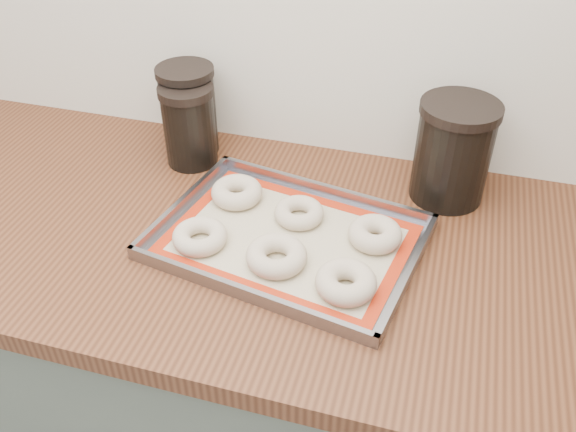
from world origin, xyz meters
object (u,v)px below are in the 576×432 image
(baking_tray, at_px, (288,239))
(bagel_front_right, at_px, (346,282))
(canister_right, at_px, (453,152))
(bagel_front_left, at_px, (200,236))
(bagel_back_left, at_px, (237,192))
(canister_mid, at_px, (189,125))
(bagel_back_mid, at_px, (299,213))
(bagel_back_right, at_px, (375,234))
(bagel_front_mid, at_px, (276,256))
(canister_left, at_px, (189,110))

(baking_tray, bearing_deg, bagel_front_right, -37.60)
(canister_right, bearing_deg, bagel_front_left, -145.87)
(bagel_back_left, height_order, canister_right, canister_right)
(bagel_front_right, relative_size, canister_mid, 0.58)
(baking_tray, height_order, bagel_back_mid, bagel_back_mid)
(canister_right, bearing_deg, bagel_back_right, -120.49)
(bagel_front_left, distance_m, bagel_front_mid, 0.15)
(bagel_back_right, bearing_deg, bagel_back_mid, 169.83)
(bagel_front_left, height_order, canister_mid, canister_mid)
(bagel_back_left, bearing_deg, canister_right, 19.03)
(bagel_front_left, height_order, bagel_back_mid, bagel_front_left)
(baking_tray, height_order, canister_mid, canister_mid)
(bagel_back_mid, bearing_deg, baking_tray, -92.85)
(bagel_front_mid, height_order, canister_mid, canister_mid)
(baking_tray, bearing_deg, bagel_back_mid, 87.15)
(bagel_back_mid, distance_m, canister_right, 0.32)
(baking_tray, height_order, bagel_front_mid, bagel_front_mid)
(bagel_front_mid, bearing_deg, baking_tray, 88.31)
(baking_tray, relative_size, bagel_front_mid, 4.86)
(baking_tray, relative_size, bagel_back_right, 5.31)
(bagel_front_mid, height_order, bagel_back_left, same)
(bagel_back_mid, height_order, canister_left, canister_left)
(baking_tray, bearing_deg, canister_left, 139.52)
(baking_tray, height_order, bagel_back_left, bagel_back_left)
(bagel_back_mid, bearing_deg, canister_right, 32.05)
(bagel_front_right, bearing_deg, canister_right, 67.17)
(bagel_front_mid, relative_size, bagel_front_right, 1.04)
(canister_right, bearing_deg, bagel_front_mid, -132.11)
(bagel_back_mid, bearing_deg, bagel_front_mid, -92.27)
(canister_left, bearing_deg, canister_right, -2.25)
(bagel_back_mid, relative_size, bagel_back_right, 0.96)
(bagel_back_right, xyz_separation_m, canister_left, (-0.44, 0.21, 0.07))
(bagel_front_mid, bearing_deg, canister_mid, 134.97)
(bagel_front_mid, xyz_separation_m, bagel_back_mid, (0.01, 0.13, -0.00))
(bagel_front_left, xyz_separation_m, canister_left, (-0.14, 0.30, 0.08))
(baking_tray, bearing_deg, canister_mid, 142.94)
(bagel_back_left, bearing_deg, bagel_back_right, -10.72)
(bagel_back_mid, xyz_separation_m, canister_mid, (-0.28, 0.14, 0.07))
(bagel_front_left, bearing_deg, bagel_back_mid, 37.43)
(bagel_front_mid, relative_size, bagel_back_mid, 1.13)
(bagel_back_left, distance_m, bagel_back_right, 0.29)
(bagel_back_right, height_order, canister_mid, canister_mid)
(bagel_front_right, bearing_deg, canister_mid, 142.77)
(bagel_back_left, bearing_deg, bagel_front_right, -36.33)
(bagel_back_left, height_order, canister_left, canister_left)
(bagel_back_left, bearing_deg, bagel_front_left, -97.41)
(bagel_back_right, relative_size, canister_left, 0.50)
(bagel_front_left, xyz_separation_m, bagel_front_mid, (0.15, -0.01, 0.00))
(bagel_front_mid, distance_m, bagel_back_mid, 0.13)
(bagel_front_left, xyz_separation_m, bagel_back_left, (0.02, 0.14, 0.00))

